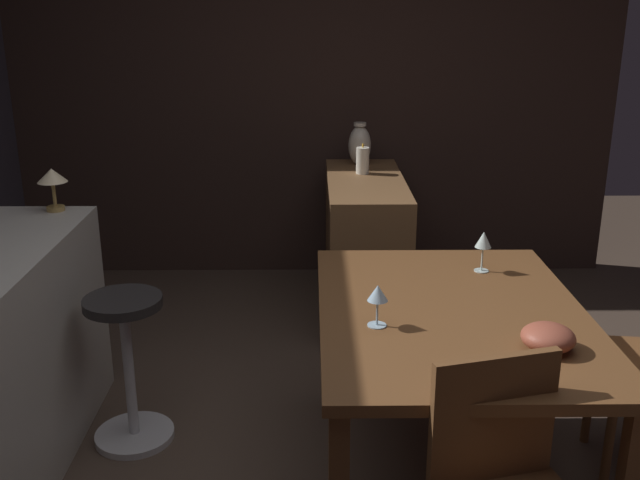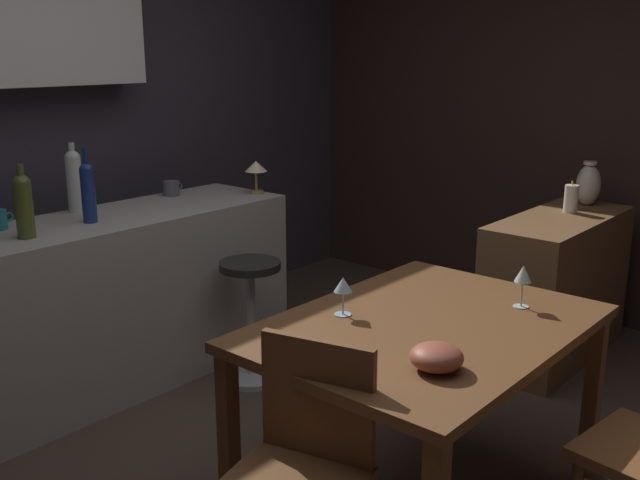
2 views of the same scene
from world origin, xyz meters
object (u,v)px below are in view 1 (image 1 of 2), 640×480
(dining_table, at_px, (451,330))
(fruit_bowl, at_px, (548,337))
(wine_glass_right, at_px, (378,295))
(vase_ceramic_ivory, at_px, (360,145))
(counter_lamp, at_px, (52,179))
(pillar_candle_tall, at_px, (363,161))
(sideboard_cabinet, at_px, (365,246))
(bar_stool, at_px, (128,365))
(wine_glass_left, at_px, (483,241))

(dining_table, height_order, fruit_bowl, fruit_bowl)
(wine_glass_right, xyz_separation_m, vase_ceramic_ivory, (2.21, -0.08, 0.09))
(fruit_bowl, height_order, vase_ceramic_ivory, vase_ceramic_ivory)
(wine_glass_right, height_order, counter_lamp, counter_lamp)
(pillar_candle_tall, bearing_deg, sideboard_cabinet, -175.05)
(pillar_candle_tall, bearing_deg, bar_stool, 144.48)
(wine_glass_left, bearing_deg, vase_ceramic_ivory, 13.25)
(dining_table, distance_m, wine_glass_right, 0.37)
(dining_table, distance_m, wine_glass_left, 0.48)
(bar_stool, height_order, pillar_candle_tall, pillar_candle_tall)
(counter_lamp, relative_size, pillar_candle_tall, 1.06)
(bar_stool, relative_size, wine_glass_right, 4.39)
(sideboard_cabinet, relative_size, wine_glass_right, 7.36)
(bar_stool, distance_m, pillar_candle_tall, 1.92)
(bar_stool, relative_size, wine_glass_left, 3.86)
(counter_lamp, bearing_deg, pillar_candle_tall, -53.70)
(vase_ceramic_ivory, bearing_deg, bar_stool, 148.64)
(bar_stool, relative_size, counter_lamp, 3.40)
(bar_stool, height_order, wine_glass_right, wine_glass_right)
(counter_lamp, xyz_separation_m, vase_ceramic_ivory, (1.32, -1.45, -0.10))
(bar_stool, xyz_separation_m, wine_glass_left, (0.06, -1.46, 0.52))
(wine_glass_right, relative_size, pillar_candle_tall, 0.82)
(bar_stool, bearing_deg, wine_glass_right, -114.92)
(wine_glass_right, bearing_deg, dining_table, -64.30)
(fruit_bowl, relative_size, counter_lamp, 0.89)
(bar_stool, xyz_separation_m, pillar_candle_tall, (1.50, -1.07, 0.55))
(wine_glass_left, distance_m, pillar_candle_tall, 1.49)
(fruit_bowl, relative_size, vase_ceramic_ivory, 0.65)
(sideboard_cabinet, height_order, pillar_candle_tall, pillar_candle_tall)
(wine_glass_right, bearing_deg, sideboard_cabinet, -2.90)
(bar_stool, bearing_deg, counter_lamp, 41.55)
(wine_glass_left, relative_size, vase_ceramic_ivory, 0.65)
(pillar_candle_tall, xyz_separation_m, vase_ceramic_ivory, (0.25, 0.00, 0.05))
(wine_glass_right, distance_m, vase_ceramic_ivory, 2.21)
(wine_glass_left, distance_m, wine_glass_right, 0.71)
(bar_stool, xyz_separation_m, counter_lamp, (0.43, 0.38, 0.69))
(sideboard_cabinet, distance_m, counter_lamp, 1.84)
(vase_ceramic_ivory, bearing_deg, fruit_bowl, -169.35)
(vase_ceramic_ivory, bearing_deg, counter_lamp, 132.31)
(dining_table, xyz_separation_m, sideboard_cabinet, (1.68, 0.19, -0.25))
(sideboard_cabinet, height_order, counter_lamp, counter_lamp)
(fruit_bowl, bearing_deg, counter_lamp, 60.48)
(sideboard_cabinet, xyz_separation_m, wine_glass_right, (-1.82, 0.09, 0.44))
(bar_stool, bearing_deg, wine_glass_left, -87.52)
(counter_lamp, bearing_deg, bar_stool, -138.45)
(wine_glass_left, distance_m, vase_ceramic_ivory, 1.74)
(bar_stool, height_order, counter_lamp, counter_lamp)
(wine_glass_left, xyz_separation_m, vase_ceramic_ivory, (1.69, 0.40, 0.08))
(wine_glass_left, height_order, pillar_candle_tall, pillar_candle_tall)
(wine_glass_right, height_order, pillar_candle_tall, pillar_candle_tall)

